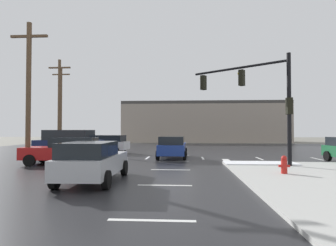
{
  "coord_description": "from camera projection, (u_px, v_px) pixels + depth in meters",
  "views": [
    {
      "loc": [
        0.76,
        -20.31,
        2.06
      ],
      "look_at": [
        -0.86,
        5.56,
        2.69
      ],
      "focal_mm": 29.99,
      "sensor_mm": 36.0,
      "label": 1
    }
  ],
  "objects": [
    {
      "name": "ground_plane",
      "position": [
        175.0,
        158.0,
        20.26
      ],
      "size": [
        120.0,
        120.0,
        0.0
      ],
      "primitive_type": "plane",
      "color": "slate"
    },
    {
      "name": "traffic_signal_mast",
      "position": [
        258.0,
        92.0,
        16.15
      ],
      "size": [
        5.04,
        3.81,
        6.07
      ],
      "rotation": [
        0.0,
        0.0,
        2.51
      ],
      "color": "black",
      "rests_on": "sidewalk_corner"
    },
    {
      "name": "utility_pole_mid",
      "position": [
        29.0,
        90.0,
        16.24
      ],
      "size": [
        2.2,
        0.28,
        8.31
      ],
      "color": "brown",
      "rests_on": "ground_plane"
    },
    {
      "name": "sedan_grey",
      "position": [
        68.0,
        142.0,
        28.94
      ],
      "size": [
        2.26,
        4.63,
        1.58
      ],
      "rotation": [
        0.0,
        0.0,
        -1.51
      ],
      "color": "slate",
      "rests_on": "road_asphalt"
    },
    {
      "name": "sedan_blue",
      "position": [
        172.0,
        147.0,
        20.06
      ],
      "size": [
        2.1,
        4.57,
        1.58
      ],
      "rotation": [
        0.0,
        0.0,
        1.55
      ],
      "color": "navy",
      "rests_on": "road_asphalt"
    },
    {
      "name": "fire_hydrant",
      "position": [
        284.0,
        164.0,
        12.31
      ],
      "size": [
        0.48,
        0.26,
        0.79
      ],
      "color": "red",
      "rests_on": "sidewalk_corner"
    },
    {
      "name": "utility_pole_far",
      "position": [
        59.0,
        103.0,
        27.79
      ],
      "size": [
        2.2,
        0.28,
        9.05
      ],
      "color": "brown",
      "rests_on": "ground_plane"
    },
    {
      "name": "strip_building_background",
      "position": [
        204.0,
        122.0,
        48.59
      ],
      "size": [
        27.38,
        8.0,
        6.77
      ],
      "color": "gray",
      "rests_on": "ground_plane"
    },
    {
      "name": "utility_pole_distant",
      "position": [
        61.0,
        105.0,
        34.61
      ],
      "size": [
        2.2,
        0.28,
        9.73
      ],
      "color": "brown",
      "rests_on": "ground_plane"
    },
    {
      "name": "sedan_silver",
      "position": [
        93.0,
        161.0,
        10.95
      ],
      "size": [
        2.09,
        4.57,
        1.58
      ],
      "rotation": [
        0.0,
        0.0,
        1.59
      ],
      "color": "#B7BABF",
      "rests_on": "road_asphalt"
    },
    {
      "name": "sedan_white",
      "position": [
        104.0,
        144.0,
        24.47
      ],
      "size": [
        4.67,
        2.41,
        1.58
      ],
      "rotation": [
        0.0,
        0.0,
        3.03
      ],
      "color": "white",
      "rests_on": "road_asphalt"
    },
    {
      "name": "snow_strip_curbside",
      "position": [
        260.0,
        163.0,
        15.96
      ],
      "size": [
        4.0,
        1.6,
        0.06
      ],
      "primitive_type": "cube",
      "color": "white",
      "rests_on": "sidewalk_corner"
    },
    {
      "name": "suv_navy",
      "position": [
        69.0,
        143.0,
        20.96
      ],
      "size": [
        4.96,
        2.49,
        2.03
      ],
      "rotation": [
        0.0,
        0.0,
        3.06
      ],
      "color": "#141E47",
      "rests_on": "road_asphalt"
    },
    {
      "name": "road_asphalt",
      "position": [
        175.0,
        158.0,
        20.26
      ],
      "size": [
        44.0,
        44.0,
        0.02
      ],
      "primitive_type": "cube",
      "color": "#232326",
      "rests_on": "ground_plane"
    },
    {
      "name": "lane_markings",
      "position": [
        192.0,
        160.0,
        18.81
      ],
      "size": [
        36.15,
        36.15,
        0.01
      ],
      "color": "silver",
      "rests_on": "road_asphalt"
    },
    {
      "name": "sedan_red",
      "position": [
        66.0,
        150.0,
        16.54
      ],
      "size": [
        4.63,
        2.28,
        1.58
      ],
      "rotation": [
        0.0,
        0.0,
        3.21
      ],
      "color": "#B21919",
      "rests_on": "road_asphalt"
    }
  ]
}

